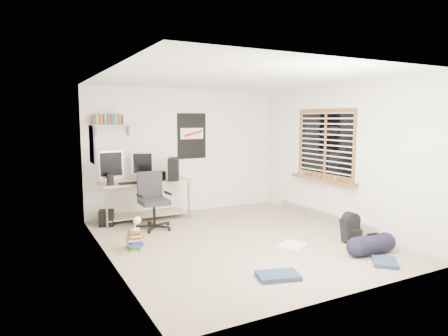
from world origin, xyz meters
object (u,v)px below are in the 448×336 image
desk (145,200)px  duffel_bag (371,245)px  book_stack (134,240)px  office_chair (154,201)px  backpack (350,230)px

desk → duffel_bag: size_ratio=3.00×
duffel_bag → book_stack: duffel_bag is taller
desk → office_chair: size_ratio=1.68×
duffel_bag → office_chair: bearing=132.6°
office_chair → book_stack: 1.17m
backpack → duffel_bag: duffel_bag is taller
office_chair → backpack: office_chair is taller
office_chair → book_stack: size_ratio=2.16×
desk → backpack: size_ratio=4.71×
desk → book_stack: size_ratio=3.64×
book_stack → office_chair: bearing=57.1°
office_chair → duffel_bag: size_ratio=1.78×
backpack → book_stack: bearing=164.3°
duffel_bag → desk: bearing=125.3°
desk → book_stack: 1.82m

